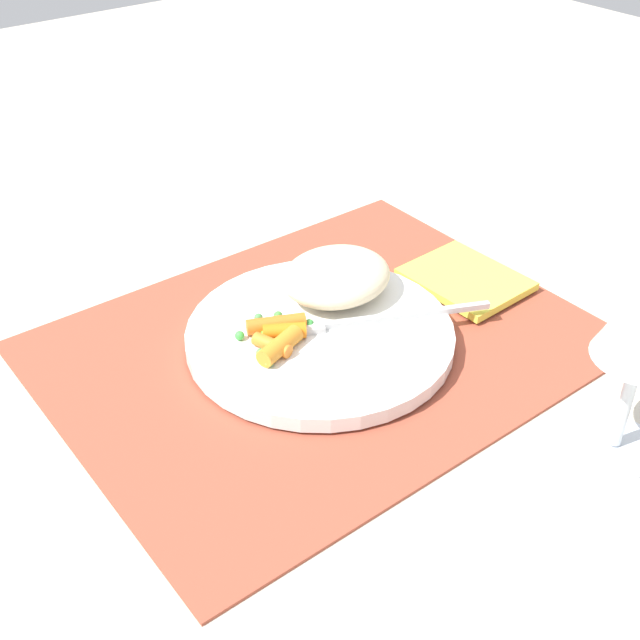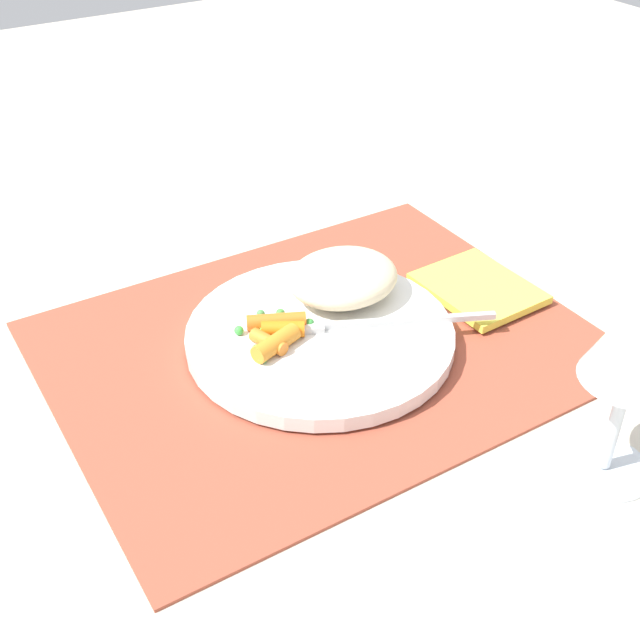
{
  "view_description": "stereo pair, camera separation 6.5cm",
  "coord_description": "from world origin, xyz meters",
  "px_view_note": "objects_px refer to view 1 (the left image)",
  "views": [
    {
      "loc": [
        0.37,
        0.47,
        0.45
      ],
      "look_at": [
        0.0,
        0.0,
        0.03
      ],
      "focal_mm": 45.76,
      "sensor_mm": 36.0,
      "label": 1
    },
    {
      "loc": [
        0.31,
        0.51,
        0.45
      ],
      "look_at": [
        0.0,
        0.0,
        0.03
      ],
      "focal_mm": 45.76,
      "sensor_mm": 36.0,
      "label": 2
    }
  ],
  "objects_px": {
    "plate": "(320,335)",
    "carrot_portion": "(278,335)",
    "fork": "(362,321)",
    "rice_mound": "(336,276)",
    "napkin": "(466,279)"
  },
  "relations": [
    {
      "from": "plate",
      "to": "napkin",
      "type": "distance_m",
      "value": 0.18
    },
    {
      "from": "carrot_portion",
      "to": "napkin",
      "type": "bearing_deg",
      "value": 175.34
    },
    {
      "from": "napkin",
      "to": "rice_mound",
      "type": "bearing_deg",
      "value": -19.86
    },
    {
      "from": "carrot_portion",
      "to": "napkin",
      "type": "xyz_separation_m",
      "value": [
        -0.22,
        0.02,
        -0.02
      ]
    },
    {
      "from": "fork",
      "to": "carrot_portion",
      "type": "bearing_deg",
      "value": -17.07
    },
    {
      "from": "carrot_portion",
      "to": "fork",
      "type": "xyz_separation_m",
      "value": [
        -0.08,
        0.02,
        -0.0
      ]
    },
    {
      "from": "fork",
      "to": "rice_mound",
      "type": "bearing_deg",
      "value": -102.98
    },
    {
      "from": "napkin",
      "to": "carrot_portion",
      "type": "bearing_deg",
      "value": -4.66
    },
    {
      "from": "rice_mound",
      "to": "carrot_portion",
      "type": "distance_m",
      "value": 0.09
    },
    {
      "from": "fork",
      "to": "napkin",
      "type": "height_order",
      "value": "fork"
    },
    {
      "from": "napkin",
      "to": "plate",
      "type": "bearing_deg",
      "value": -3.57
    },
    {
      "from": "carrot_portion",
      "to": "napkin",
      "type": "height_order",
      "value": "carrot_portion"
    },
    {
      "from": "plate",
      "to": "carrot_portion",
      "type": "xyz_separation_m",
      "value": [
        0.04,
        -0.01,
        0.01
      ]
    },
    {
      "from": "rice_mound",
      "to": "carrot_portion",
      "type": "relative_size",
      "value": 1.56
    },
    {
      "from": "fork",
      "to": "napkin",
      "type": "relative_size",
      "value": 1.68
    }
  ]
}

